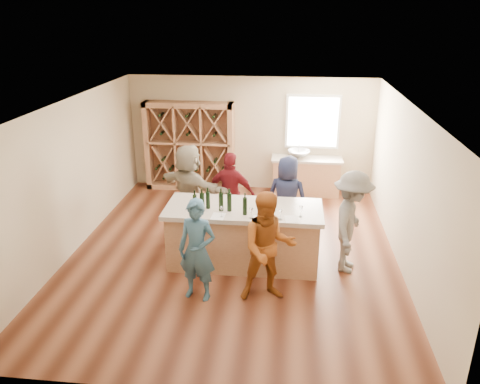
# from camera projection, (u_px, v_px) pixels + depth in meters

# --- Properties ---
(floor) EXTENTS (6.00, 7.00, 0.10)m
(floor) POSITION_uv_depth(u_px,v_px,m) (234.00, 255.00, 8.85)
(floor) COLOR brown
(floor) RESTS_ON ground
(ceiling) EXTENTS (6.00, 7.00, 0.10)m
(ceiling) POSITION_uv_depth(u_px,v_px,m) (233.00, 101.00, 7.78)
(ceiling) COLOR white
(ceiling) RESTS_ON ground
(wall_back) EXTENTS (6.00, 0.10, 2.80)m
(wall_back) POSITION_uv_depth(u_px,v_px,m) (251.00, 133.00, 11.60)
(wall_back) COLOR #C7B490
(wall_back) RESTS_ON ground
(wall_front) EXTENTS (6.00, 0.10, 2.80)m
(wall_front) POSITION_uv_depth(u_px,v_px,m) (192.00, 297.00, 5.03)
(wall_front) COLOR #C7B490
(wall_front) RESTS_ON ground
(wall_left) EXTENTS (0.10, 7.00, 2.80)m
(wall_left) POSITION_uv_depth(u_px,v_px,m) (69.00, 176.00, 8.63)
(wall_left) COLOR #C7B490
(wall_left) RESTS_ON ground
(wall_right) EXTENTS (0.10, 7.00, 2.80)m
(wall_right) POSITION_uv_depth(u_px,v_px,m) (410.00, 190.00, 8.00)
(wall_right) COLOR #C7B490
(wall_right) RESTS_ON ground
(window_frame) EXTENTS (1.30, 0.06, 1.30)m
(window_frame) POSITION_uv_depth(u_px,v_px,m) (313.00, 122.00, 11.24)
(window_frame) COLOR white
(window_frame) RESTS_ON wall_back
(window_pane) EXTENTS (1.18, 0.01, 1.18)m
(window_pane) POSITION_uv_depth(u_px,v_px,m) (313.00, 122.00, 11.21)
(window_pane) COLOR white
(window_pane) RESTS_ON wall_back
(wine_rack) EXTENTS (2.20, 0.45, 2.20)m
(wine_rack) POSITION_uv_depth(u_px,v_px,m) (190.00, 146.00, 11.60)
(wine_rack) COLOR #B07B54
(wine_rack) RESTS_ON floor
(back_counter_base) EXTENTS (1.60, 0.58, 0.86)m
(back_counter_base) POSITION_uv_depth(u_px,v_px,m) (306.00, 177.00, 11.49)
(back_counter_base) COLOR #B07B54
(back_counter_base) RESTS_ON floor
(back_counter_top) EXTENTS (1.70, 0.62, 0.06)m
(back_counter_top) POSITION_uv_depth(u_px,v_px,m) (307.00, 159.00, 11.32)
(back_counter_top) COLOR #B7A896
(back_counter_top) RESTS_ON back_counter_base
(sink) EXTENTS (0.54, 0.54, 0.19)m
(sink) POSITION_uv_depth(u_px,v_px,m) (299.00, 154.00, 11.29)
(sink) COLOR silver
(sink) RESTS_ON back_counter_top
(faucet) EXTENTS (0.02, 0.02, 0.30)m
(faucet) POSITION_uv_depth(u_px,v_px,m) (299.00, 150.00, 11.44)
(faucet) COLOR silver
(faucet) RESTS_ON back_counter_top
(tasting_counter_base) EXTENTS (2.60, 1.00, 1.00)m
(tasting_counter_base) POSITION_uv_depth(u_px,v_px,m) (244.00, 237.00, 8.31)
(tasting_counter_base) COLOR #B07B54
(tasting_counter_base) RESTS_ON floor
(tasting_counter_top) EXTENTS (2.72, 1.12, 0.08)m
(tasting_counter_top) POSITION_uv_depth(u_px,v_px,m) (244.00, 209.00, 8.11)
(tasting_counter_top) COLOR #B7A896
(tasting_counter_top) RESTS_ON tasting_counter_base
(wine_bottle_a) EXTENTS (0.08, 0.08, 0.27)m
(wine_bottle_a) POSITION_uv_depth(u_px,v_px,m) (195.00, 202.00, 7.95)
(wine_bottle_a) COLOR black
(wine_bottle_a) RESTS_ON tasting_counter_top
(wine_bottle_b) EXTENTS (0.10, 0.10, 0.32)m
(wine_bottle_b) POSITION_uv_depth(u_px,v_px,m) (202.00, 202.00, 7.89)
(wine_bottle_b) COLOR black
(wine_bottle_b) RESTS_ON tasting_counter_top
(wine_bottle_c) EXTENTS (0.09, 0.09, 0.30)m
(wine_bottle_c) POSITION_uv_depth(u_px,v_px,m) (208.00, 200.00, 8.00)
(wine_bottle_c) COLOR black
(wine_bottle_c) RESTS_ON tasting_counter_top
(wine_bottle_d) EXTENTS (0.10, 0.10, 0.32)m
(wine_bottle_d) POSITION_uv_depth(u_px,v_px,m) (221.00, 202.00, 7.91)
(wine_bottle_d) COLOR black
(wine_bottle_d) RESTS_ON tasting_counter_top
(wine_bottle_e) EXTENTS (0.10, 0.10, 0.32)m
(wine_bottle_e) POSITION_uv_depth(u_px,v_px,m) (229.00, 202.00, 7.90)
(wine_bottle_e) COLOR black
(wine_bottle_e) RESTS_ON tasting_counter_top
(wine_glass_a) EXTENTS (0.08, 0.08, 0.17)m
(wine_glass_a) POSITION_uv_depth(u_px,v_px,m) (222.00, 212.00, 7.69)
(wine_glass_a) COLOR white
(wine_glass_a) RESTS_ON tasting_counter_top
(wine_glass_b) EXTENTS (0.08, 0.08, 0.17)m
(wine_glass_b) POSITION_uv_depth(u_px,v_px,m) (251.00, 213.00, 7.65)
(wine_glass_b) COLOR white
(wine_glass_b) RESTS_ON tasting_counter_top
(wine_glass_c) EXTENTS (0.07, 0.07, 0.16)m
(wine_glass_c) POSITION_uv_depth(u_px,v_px,m) (280.00, 215.00, 7.60)
(wine_glass_c) COLOR white
(wine_glass_c) RESTS_ON tasting_counter_top
(wine_glass_d) EXTENTS (0.09, 0.09, 0.20)m
(wine_glass_d) POSITION_uv_depth(u_px,v_px,m) (267.00, 206.00, 7.90)
(wine_glass_d) COLOR white
(wine_glass_d) RESTS_ON tasting_counter_top
(wine_glass_e) EXTENTS (0.09, 0.09, 0.19)m
(wine_glass_e) POSITION_uv_depth(u_px,v_px,m) (301.00, 211.00, 7.70)
(wine_glass_e) COLOR white
(wine_glass_e) RESTS_ON tasting_counter_top
(tasting_menu_a) EXTENTS (0.23, 0.31, 0.00)m
(tasting_menu_a) POSITION_uv_depth(u_px,v_px,m) (218.00, 216.00, 7.75)
(tasting_menu_a) COLOR white
(tasting_menu_a) RESTS_ON tasting_counter_top
(tasting_menu_b) EXTENTS (0.23, 0.29, 0.00)m
(tasting_menu_b) POSITION_uv_depth(u_px,v_px,m) (259.00, 219.00, 7.66)
(tasting_menu_b) COLOR white
(tasting_menu_b) RESTS_ON tasting_counter_top
(tasting_menu_c) EXTENTS (0.26, 0.32, 0.00)m
(tasting_menu_c) POSITION_uv_depth(u_px,v_px,m) (291.00, 219.00, 7.64)
(tasting_menu_c) COLOR white
(tasting_menu_c) RESTS_ON tasting_counter_top
(person_near_left) EXTENTS (0.68, 0.55, 1.66)m
(person_near_left) POSITION_uv_depth(u_px,v_px,m) (197.00, 250.00, 7.18)
(person_near_left) COLOR #335972
(person_near_left) RESTS_ON floor
(person_near_right) EXTENTS (0.95, 0.65, 1.78)m
(person_near_right) POSITION_uv_depth(u_px,v_px,m) (268.00, 247.00, 7.13)
(person_near_right) COLOR #994C19
(person_near_right) RESTS_ON floor
(person_server) EXTENTS (0.81, 1.26, 1.81)m
(person_server) POSITION_uv_depth(u_px,v_px,m) (351.00, 222.00, 7.94)
(person_server) COLOR slate
(person_server) RESTS_ON floor
(person_far_mid) EXTENTS (1.08, 0.71, 1.71)m
(person_far_mid) POSITION_uv_depth(u_px,v_px,m) (231.00, 194.00, 9.29)
(person_far_mid) COLOR #590F14
(person_far_mid) RESTS_ON floor
(person_far_right) EXTENTS (0.93, 0.72, 1.67)m
(person_far_right) POSITION_uv_depth(u_px,v_px,m) (287.00, 197.00, 9.17)
(person_far_right) COLOR #191E38
(person_far_right) RESTS_ON floor
(person_far_left) EXTENTS (1.79, 1.40, 1.85)m
(person_far_left) POSITION_uv_depth(u_px,v_px,m) (189.00, 189.00, 9.34)
(person_far_left) COLOR gray
(person_far_left) RESTS_ON floor
(wine_bottle_f) EXTENTS (0.07, 0.07, 0.30)m
(wine_bottle_f) POSITION_uv_depth(u_px,v_px,m) (245.00, 206.00, 7.76)
(wine_bottle_f) COLOR black
(wine_bottle_f) RESTS_ON tasting_counter_top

